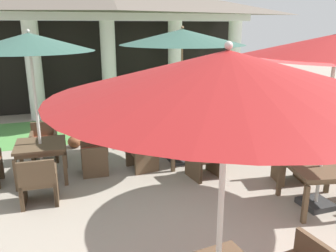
{
  "coord_description": "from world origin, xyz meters",
  "views": [
    {
      "loc": [
        -1.82,
        -2.82,
        2.92
      ],
      "look_at": [
        0.03,
        2.67,
        1.23
      ],
      "focal_mm": 36.83,
      "sensor_mm": 36.0,
      "label": 1
    }
  ],
  "objects_px": {
    "patio_table_near_foreground": "(41,148)",
    "patio_umbrella_mid_left": "(227,77)",
    "patio_chair_far_back_north": "(161,131)",
    "patio_table_far_back": "(181,133)",
    "patio_chair_far_back_south": "(206,157)",
    "patio_chair_far_back_west": "(140,150)",
    "terracotta_urn": "(75,141)",
    "patio_umbrella_far_back": "(182,38)",
    "patio_umbrella_near_foreground": "(29,44)",
    "patio_chair_mid_right_north": "(290,160)",
    "patio_chair_near_foreground_east": "(96,154)",
    "patio_chair_far_back_east": "(218,138)",
    "patio_table_mid_right": "(320,171)",
    "patio_chair_near_foreground_north": "(44,143)",
    "potted_palm_right_edge": "(281,129)",
    "patio_chair_near_foreground_south": "(39,182)"
  },
  "relations": [
    {
      "from": "patio_umbrella_near_foreground",
      "to": "patio_chair_mid_right_north",
      "type": "xyz_separation_m",
      "value": [
        4.55,
        -1.61,
        -2.18
      ]
    },
    {
      "from": "patio_table_far_back",
      "to": "patio_chair_far_back_west",
      "type": "distance_m",
      "value": 1.01
    },
    {
      "from": "patio_table_mid_right",
      "to": "terracotta_urn",
      "type": "xyz_separation_m",
      "value": [
        -3.62,
        4.32,
        -0.49
      ]
    },
    {
      "from": "patio_chair_far_back_south",
      "to": "patio_umbrella_mid_left",
      "type": "bearing_deg",
      "value": -122.03
    },
    {
      "from": "patio_chair_far_back_east",
      "to": "patio_chair_far_back_west",
      "type": "bearing_deg",
      "value": 90.0
    },
    {
      "from": "patio_chair_near_foreground_east",
      "to": "patio_chair_far_back_east",
      "type": "bearing_deg",
      "value": -83.91
    },
    {
      "from": "patio_chair_near_foreground_south",
      "to": "patio_chair_far_back_north",
      "type": "xyz_separation_m",
      "value": [
        2.8,
        2.03,
        0.03
      ]
    },
    {
      "from": "patio_umbrella_far_back",
      "to": "patio_chair_far_back_south",
      "type": "xyz_separation_m",
      "value": [
        0.15,
        -0.97,
        -2.24
      ]
    },
    {
      "from": "patio_table_far_back",
      "to": "patio_table_mid_right",
      "type": "bearing_deg",
      "value": -61.59
    },
    {
      "from": "patio_umbrella_near_foreground",
      "to": "patio_chair_mid_right_north",
      "type": "relative_size",
      "value": 3.08
    },
    {
      "from": "patio_table_near_foreground",
      "to": "patio_chair_near_foreground_south",
      "type": "xyz_separation_m",
      "value": [
        -0.04,
        -1.04,
        -0.24
      ]
    },
    {
      "from": "patio_table_near_foreground",
      "to": "patio_chair_mid_right_north",
      "type": "relative_size",
      "value": 1.04
    },
    {
      "from": "patio_table_far_back",
      "to": "potted_palm_right_edge",
      "type": "bearing_deg",
      "value": 10.46
    },
    {
      "from": "patio_table_mid_right",
      "to": "patio_chair_far_back_west",
      "type": "relative_size",
      "value": 1.28
    },
    {
      "from": "patio_umbrella_near_foreground",
      "to": "patio_chair_far_back_west",
      "type": "height_order",
      "value": "patio_umbrella_near_foreground"
    },
    {
      "from": "terracotta_urn",
      "to": "patio_chair_near_foreground_north",
      "type": "bearing_deg",
      "value": -135.66
    },
    {
      "from": "terracotta_urn",
      "to": "patio_chair_far_back_north",
      "type": "bearing_deg",
      "value": -19.3
    },
    {
      "from": "patio_table_far_back",
      "to": "patio_chair_far_back_south",
      "type": "xyz_separation_m",
      "value": [
        0.15,
        -0.97,
        -0.21
      ]
    },
    {
      "from": "potted_palm_right_edge",
      "to": "terracotta_urn",
      "type": "relative_size",
      "value": 3.24
    },
    {
      "from": "patio_chair_far_back_west",
      "to": "terracotta_urn",
      "type": "bearing_deg",
      "value": -155.19
    },
    {
      "from": "patio_table_near_foreground",
      "to": "patio_table_far_back",
      "type": "height_order",
      "value": "patio_table_far_back"
    },
    {
      "from": "patio_chair_near_foreground_east",
      "to": "patio_chair_far_back_west",
      "type": "distance_m",
      "value": 0.91
    },
    {
      "from": "patio_umbrella_mid_left",
      "to": "terracotta_urn",
      "type": "xyz_separation_m",
      "value": [
        -0.8,
        6.24,
        -2.42
      ]
    },
    {
      "from": "patio_umbrella_mid_left",
      "to": "patio_umbrella_far_back",
      "type": "relative_size",
      "value": 0.97
    },
    {
      "from": "patio_umbrella_near_foreground",
      "to": "patio_chair_near_foreground_east",
      "type": "relative_size",
      "value": 3.22
    },
    {
      "from": "patio_chair_far_back_west",
      "to": "terracotta_urn",
      "type": "relative_size",
      "value": 2.47
    },
    {
      "from": "patio_chair_far_back_west",
      "to": "potted_palm_right_edge",
      "type": "xyz_separation_m",
      "value": [
        4.0,
        0.71,
        -0.12
      ]
    },
    {
      "from": "patio_table_near_foreground",
      "to": "patio_table_far_back",
      "type": "xyz_separation_m",
      "value": [
        2.91,
        0.01,
        0.01
      ]
    },
    {
      "from": "patio_table_near_foreground",
      "to": "terracotta_urn",
      "type": "height_order",
      "value": "patio_table_near_foreground"
    },
    {
      "from": "patio_chair_near_foreground_south",
      "to": "patio_chair_near_foreground_north",
      "type": "distance_m",
      "value": 2.07
    },
    {
      "from": "patio_chair_near_foreground_east",
      "to": "patio_chair_far_back_south",
      "type": "height_order",
      "value": "patio_chair_far_back_south"
    },
    {
      "from": "patio_table_mid_right",
      "to": "patio_chair_near_foreground_east",
      "type": "bearing_deg",
      "value": 141.97
    },
    {
      "from": "patio_table_near_foreground",
      "to": "patio_chair_far_back_north",
      "type": "bearing_deg",
      "value": 19.65
    },
    {
      "from": "patio_chair_near_foreground_south",
      "to": "patio_chair_mid_right_north",
      "type": "xyz_separation_m",
      "value": [
        4.58,
        -0.57,
        0.03
      ]
    },
    {
      "from": "terracotta_urn",
      "to": "patio_chair_near_foreground_east",
      "type": "bearing_deg",
      "value": -79.66
    },
    {
      "from": "patio_chair_mid_right_north",
      "to": "patio_chair_far_back_north",
      "type": "xyz_separation_m",
      "value": [
        -1.78,
        2.6,
        -0.01
      ]
    },
    {
      "from": "patio_chair_near_foreground_east",
      "to": "patio_chair_near_foreground_north",
      "type": "xyz_separation_m",
      "value": [
        -1.0,
        1.07,
        0.01
      ]
    },
    {
      "from": "patio_table_near_foreground",
      "to": "patio_chair_mid_right_north",
      "type": "distance_m",
      "value": 4.83
    },
    {
      "from": "patio_umbrella_near_foreground",
      "to": "patio_chair_far_back_west",
      "type": "xyz_separation_m",
      "value": [
        1.94,
        -0.14,
        -2.2
      ]
    },
    {
      "from": "patio_table_near_foreground",
      "to": "patio_umbrella_mid_left",
      "type": "distance_m",
      "value": 5.16
    },
    {
      "from": "patio_table_near_foreground",
      "to": "patio_chair_far_back_south",
      "type": "bearing_deg",
      "value": -17.39
    },
    {
      "from": "patio_chair_far_back_east",
      "to": "patio_chair_near_foreground_north",
      "type": "bearing_deg",
      "value": 68.51
    },
    {
      "from": "patio_table_far_back",
      "to": "terracotta_urn",
      "type": "xyz_separation_m",
      "value": [
        -2.19,
        1.69,
        -0.5
      ]
    },
    {
      "from": "patio_table_near_foreground",
      "to": "patio_table_far_back",
      "type": "relative_size",
      "value": 0.9
    },
    {
      "from": "patio_chair_mid_right_north",
      "to": "patio_chair_far_back_north",
      "type": "bearing_deg",
      "value": -43.83
    },
    {
      "from": "patio_table_mid_right",
      "to": "patio_chair_far_back_south",
      "type": "relative_size",
      "value": 1.24
    },
    {
      "from": "patio_chair_far_back_west",
      "to": "patio_table_far_back",
      "type": "bearing_deg",
      "value": 90.0
    },
    {
      "from": "patio_umbrella_mid_left",
      "to": "patio_table_far_back",
      "type": "height_order",
      "value": "patio_umbrella_mid_left"
    },
    {
      "from": "patio_chair_near_foreground_east",
      "to": "patio_table_mid_right",
      "type": "distance_m",
      "value": 4.19
    },
    {
      "from": "patio_chair_near_foreground_east",
      "to": "patio_chair_near_foreground_north",
      "type": "relative_size",
      "value": 1.06
    }
  ]
}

